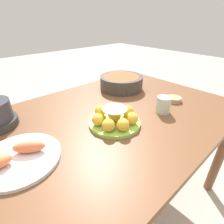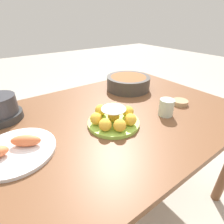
% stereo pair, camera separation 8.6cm
% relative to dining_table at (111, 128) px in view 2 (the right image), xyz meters
% --- Properties ---
extents(ground_plane, '(12.00, 12.00, 0.00)m').
position_rel_dining_table_xyz_m(ground_plane, '(0.00, 0.00, -0.64)').
color(ground_plane, '#B2A899').
extents(dining_table, '(1.39, 0.95, 0.73)m').
position_rel_dining_table_xyz_m(dining_table, '(0.00, 0.00, 0.00)').
color(dining_table, brown).
rests_on(dining_table, ground_plane).
extents(cake_plate, '(0.25, 0.25, 0.09)m').
position_rel_dining_table_xyz_m(cake_plate, '(-0.04, -0.09, 0.12)').
color(cake_plate, '#99CC4C').
rests_on(cake_plate, dining_table).
extents(serving_bowl, '(0.30, 0.30, 0.09)m').
position_rel_dining_table_xyz_m(serving_bowl, '(0.31, 0.22, 0.14)').
color(serving_bowl, '#3D3833').
rests_on(serving_bowl, dining_table).
extents(sauce_bowl, '(0.09, 0.09, 0.03)m').
position_rel_dining_table_xyz_m(sauce_bowl, '(0.40, -0.14, 0.10)').
color(sauce_bowl, tan).
rests_on(sauce_bowl, dining_table).
extents(seafood_platter, '(0.29, 0.29, 0.06)m').
position_rel_dining_table_xyz_m(seafood_platter, '(-0.46, -0.03, 0.11)').
color(seafood_platter, silver).
rests_on(seafood_platter, dining_table).
extents(cup_near, '(0.07, 0.07, 0.09)m').
position_rel_dining_table_xyz_m(cup_near, '(0.23, -0.17, 0.13)').
color(cup_near, beige).
rests_on(cup_near, dining_table).
extents(warming_pot, '(0.19, 0.19, 0.15)m').
position_rel_dining_table_xyz_m(warming_pot, '(-0.47, 0.27, 0.15)').
color(warming_pot, '#2D2D2D').
rests_on(warming_pot, dining_table).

